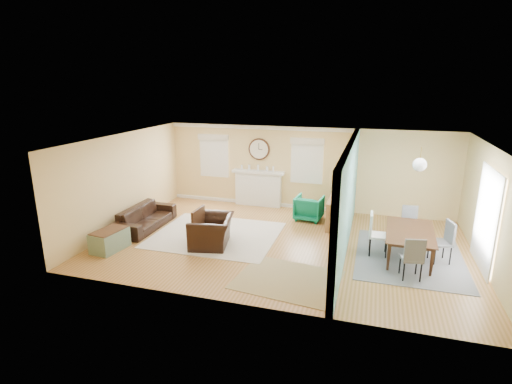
% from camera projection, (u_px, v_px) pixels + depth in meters
% --- Properties ---
extents(floor, '(9.00, 9.00, 0.00)m').
position_uv_depth(floor, '(283.00, 243.00, 10.07)').
color(floor, olive).
rests_on(floor, ground).
extents(wall_back, '(9.00, 0.02, 2.60)m').
position_uv_depth(wall_back, '(305.00, 169.00, 12.48)').
color(wall_back, '#D8BA7B').
rests_on(wall_back, ground).
extents(wall_front, '(9.00, 0.02, 2.60)m').
position_uv_depth(wall_front, '(245.00, 239.00, 6.95)').
color(wall_front, '#D8BA7B').
rests_on(wall_front, ground).
extents(wall_left, '(0.02, 6.00, 2.60)m').
position_uv_depth(wall_left, '(124.00, 181.00, 10.97)').
color(wall_left, '#D8BA7B').
rests_on(wall_left, ground).
extents(wall_right, '(0.02, 6.00, 2.60)m').
position_uv_depth(wall_right, '(491.00, 211.00, 8.47)').
color(wall_right, '#D8BA7B').
rests_on(wall_right, ground).
extents(ceiling, '(9.00, 6.00, 0.02)m').
position_uv_depth(ceiling, '(285.00, 141.00, 9.37)').
color(ceiling, white).
rests_on(ceiling, wall_back).
extents(partition, '(0.17, 6.00, 2.60)m').
position_uv_depth(partition, '(348.00, 193.00, 9.54)').
color(partition, '#D8BA7B').
rests_on(partition, ground).
extents(fireplace, '(1.70, 0.30, 1.17)m').
position_uv_depth(fireplace, '(258.00, 188.00, 12.98)').
color(fireplace, white).
rests_on(fireplace, ground).
extents(wall_clock, '(0.70, 0.07, 0.70)m').
position_uv_depth(wall_clock, '(259.00, 149.00, 12.72)').
color(wall_clock, '#462615').
rests_on(wall_clock, wall_back).
extents(window_left, '(1.05, 0.13, 1.42)m').
position_uv_depth(window_left, '(214.00, 153.00, 13.19)').
color(window_left, white).
rests_on(window_left, wall_back).
extents(window_right, '(1.05, 0.13, 1.42)m').
position_uv_depth(window_right, '(307.00, 158.00, 12.33)').
color(window_right, white).
rests_on(window_right, wall_back).
extents(french_doors, '(0.06, 1.70, 2.20)m').
position_uv_depth(french_doors, '(487.00, 219.00, 8.53)').
color(french_doors, white).
rests_on(french_doors, ground).
extents(pendant, '(0.30, 0.30, 0.55)m').
position_uv_depth(pendant, '(420.00, 165.00, 8.64)').
color(pendant, gold).
rests_on(pendant, ceiling).
extents(rug_cream, '(3.21, 2.79, 0.02)m').
position_uv_depth(rug_cream, '(216.00, 235.00, 10.60)').
color(rug_cream, beige).
rests_on(rug_cream, floor).
extents(rug_jute, '(2.24, 1.91, 0.01)m').
position_uv_depth(rug_jute, '(288.00, 280.00, 8.22)').
color(rug_jute, tan).
rests_on(rug_jute, floor).
extents(rug_grey, '(2.37, 2.97, 0.01)m').
position_uv_depth(rug_grey, '(409.00, 257.00, 9.25)').
color(rug_grey, slate).
rests_on(rug_grey, floor).
extents(sofa, '(0.84, 2.10, 0.61)m').
position_uv_depth(sofa, '(146.00, 217.00, 11.05)').
color(sofa, black).
rests_on(sofa, floor).
extents(eames_chair, '(1.21, 1.32, 0.74)m').
position_uv_depth(eames_chair, '(212.00, 231.00, 9.86)').
color(eames_chair, black).
rests_on(eames_chair, floor).
extents(green_chair, '(0.83, 0.85, 0.71)m').
position_uv_depth(green_chair, '(309.00, 208.00, 11.71)').
color(green_chair, '#0D7243').
rests_on(green_chair, floor).
extents(trunk, '(0.63, 0.93, 0.51)m').
position_uv_depth(trunk, '(110.00, 240.00, 9.62)').
color(trunk, gray).
rests_on(trunk, floor).
extents(credenza, '(0.51, 1.50, 0.80)m').
position_uv_depth(credenza, '(338.00, 211.00, 11.28)').
color(credenza, '#A07439').
rests_on(credenza, floor).
extents(tv, '(0.27, 1.07, 0.61)m').
position_uv_depth(tv, '(338.00, 187.00, 11.09)').
color(tv, black).
rests_on(tv, credenza).
extents(garden_stool, '(0.32, 0.32, 0.46)m').
position_uv_depth(garden_stool, '(336.00, 230.00, 10.34)').
color(garden_stool, white).
rests_on(garden_stool, floor).
extents(potted_plant, '(0.47, 0.47, 0.40)m').
position_uv_depth(potted_plant, '(337.00, 214.00, 10.22)').
color(potted_plant, '#337F33').
rests_on(potted_plant, garden_stool).
extents(dining_table, '(1.11, 1.91, 0.66)m').
position_uv_depth(dining_table, '(411.00, 244.00, 9.16)').
color(dining_table, '#462615').
rests_on(dining_table, floor).
extents(dining_chair_n, '(0.42, 0.42, 0.88)m').
position_uv_depth(dining_chair_n, '(410.00, 221.00, 10.15)').
color(dining_chair_n, slate).
rests_on(dining_chair_n, floor).
extents(dining_chair_s, '(0.48, 0.48, 0.93)m').
position_uv_depth(dining_chair_s, '(412.00, 254.00, 8.15)').
color(dining_chair_s, slate).
rests_on(dining_chair_s, floor).
extents(dining_chair_w, '(0.46, 0.46, 1.01)m').
position_uv_depth(dining_chair_w, '(379.00, 231.00, 9.26)').
color(dining_chair_w, white).
rests_on(dining_chair_w, floor).
extents(dining_chair_e, '(0.53, 0.53, 0.96)m').
position_uv_depth(dining_chair_e, '(441.00, 238.00, 8.89)').
color(dining_chair_e, slate).
rests_on(dining_chair_e, floor).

